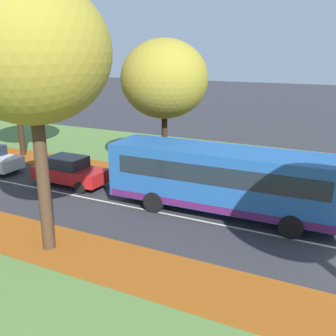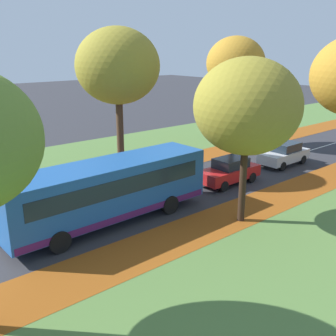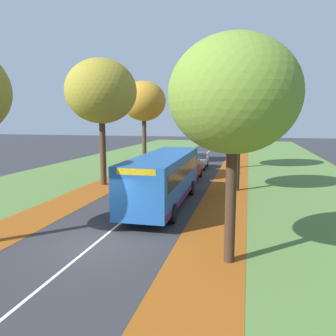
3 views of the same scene
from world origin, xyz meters
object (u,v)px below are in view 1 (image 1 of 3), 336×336
(tree_right_near, at_px, (164,79))
(tree_left_near, at_px, (31,53))
(tree_right_mid, at_px, (13,61))
(bus, at_px, (223,178))
(car_red_lead, at_px, (69,171))

(tree_right_near, bearing_deg, tree_left_near, -178.27)
(tree_right_mid, xyz_separation_m, bus, (-3.64, -16.14, -4.74))
(tree_left_near, height_order, car_red_lead, tree_left_near)
(tree_right_near, bearing_deg, bus, -128.76)
(bus, bearing_deg, tree_left_near, 141.97)
(tree_right_near, relative_size, bus, 0.75)
(tree_left_near, xyz_separation_m, tree_right_mid, (9.66, 11.43, -0.58))
(bus, bearing_deg, tree_right_near, 51.24)
(tree_left_near, bearing_deg, car_red_lead, 34.07)
(tree_right_mid, bearing_deg, car_red_lead, -116.52)
(bus, bearing_deg, tree_right_mid, 77.31)
(tree_right_near, distance_m, car_red_lead, 7.31)
(tree_right_near, height_order, bus, tree_right_near)
(tree_right_mid, height_order, car_red_lead, tree_right_mid)
(tree_right_near, xyz_separation_m, car_red_lead, (-4.08, 3.74, -4.78))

